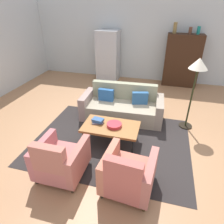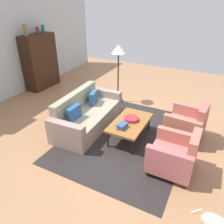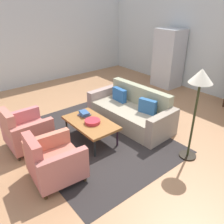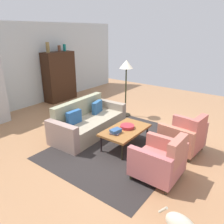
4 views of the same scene
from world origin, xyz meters
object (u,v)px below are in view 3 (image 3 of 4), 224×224
Objects in this scene: fruit_bowl at (92,122)px; floor_lamp at (200,85)px; armchair_left at (25,132)px; refrigerator at (168,58)px; couch at (132,112)px; book_stack at (84,114)px; coffee_table at (91,123)px; armchair_right at (52,162)px.

floor_lamp reaches higher than fruit_bowl.
refrigerator is (-0.57, 5.07, 0.58)m from armchair_left.
book_stack is at bearing 72.48° from couch.
coffee_table is 1.31m from armchair_left.
armchair_right is (0.59, -1.17, -0.05)m from coffee_table.
armchair_right is (0.60, -2.35, 0.06)m from couch.
refrigerator reaches higher than floor_lamp.
book_stack reaches higher than fruit_bowl.
armchair_left is (-0.60, -1.17, -0.05)m from coffee_table.
armchair_left reaches higher than book_stack.
book_stack is at bearing 76.66° from armchair_left.
refrigerator is (-1.17, 2.72, 0.64)m from couch.
couch is 2.43m from armchair_right.
floor_lamp is at bearing 174.38° from couch.
refrigerator is (-1.25, 3.91, 0.46)m from fruit_bowl.
book_stack is at bearing 170.42° from coffee_table.
armchair_left is 0.51× the size of floor_lamp.
refrigerator is at bearing 96.63° from armchair_left.
book_stack is 0.15× the size of refrigerator.
coffee_table is 4.11m from refrigerator.
fruit_bowl is (0.67, 1.17, 0.12)m from armchair_left.
refrigerator is (-0.87, 3.85, 0.45)m from book_stack.
coffee_table is 1.31m from armchair_right.
armchair_right is (1.19, 0.00, 0.00)m from armchair_left.
floor_lamp is at bearing 28.16° from book_stack.
floor_lamp is (1.57, 1.10, 0.98)m from fruit_bowl.
floor_lamp is at bearing 33.68° from coffee_table.
coffee_table is at bearing 62.96° from armchair_left.
book_stack is 0.16× the size of floor_lamp.
couch is 1.19m from coffee_table.
coffee_table is at bearing -9.58° from book_stack.
coffee_table is at bearing 87.63° from couch.
coffee_table is 3.74× the size of fruit_bowl.
couch is at bearing 75.04° from book_stack.
book_stack is 3.97m from refrigerator.
coffee_table is 0.10m from fruit_bowl.
refrigerator reaches higher than couch.
armchair_right is at bearing 0.21° from armchair_left.
couch is at bearing 109.21° from armchair_right.
couch is 1.16× the size of refrigerator.
floor_lamp is (1.65, -0.09, 1.16)m from couch.
couch is 1.19m from book_stack.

